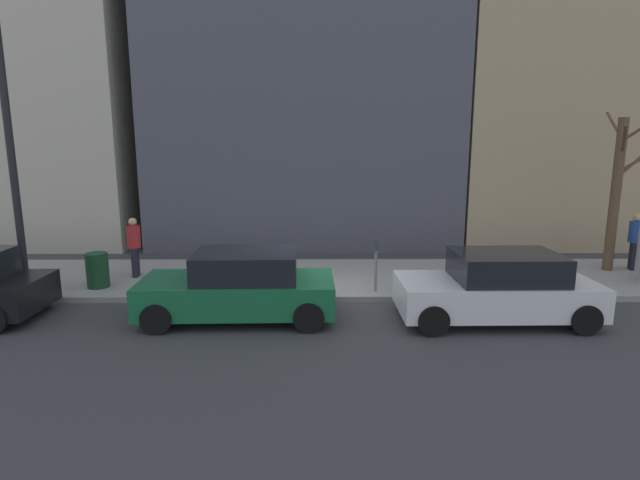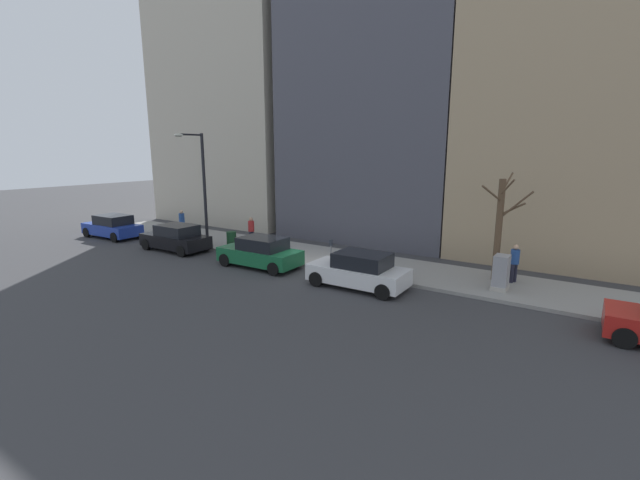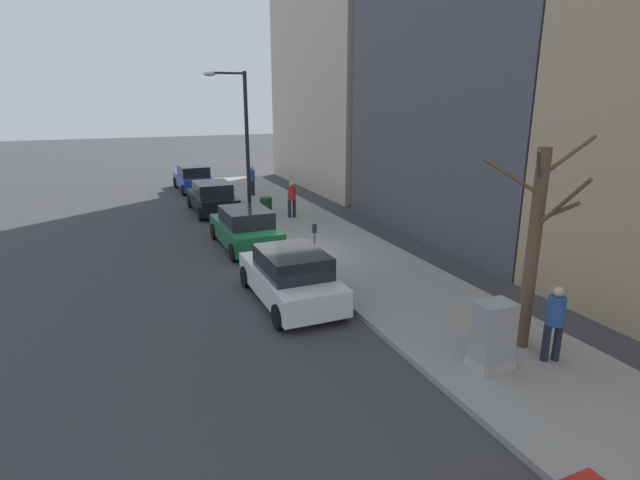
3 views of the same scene
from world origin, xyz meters
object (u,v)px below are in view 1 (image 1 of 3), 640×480
(bare_tree, at_px, (617,190))
(parked_car_green, at_px, (240,287))
(parked_car_white, at_px, (498,288))
(streetlamp, at_px, (2,135))
(pedestrian_near_meter, at_px, (635,238))
(trash_bin, at_px, (97,270))
(parking_meter, at_px, (376,260))
(pedestrian_midblock, at_px, (134,244))

(bare_tree, bearing_deg, parked_car_green, 109.67)
(parked_car_white, bearing_deg, streetlamp, 81.66)
(parked_car_white, distance_m, parked_car_green, 5.63)
(parked_car_white, distance_m, pedestrian_near_meter, 6.66)
(parked_car_white, bearing_deg, trash_bin, 76.80)
(parking_meter, xyz_separation_m, pedestrian_near_meter, (2.20, -7.86, 0.11))
(parked_car_white, distance_m, pedestrian_midblock, 9.58)
(parked_car_green, xyz_separation_m, trash_bin, (1.99, 4.00, -0.14))
(streetlamp, bearing_deg, trash_bin, -69.68)
(parking_meter, distance_m, bare_tree, 7.61)
(parked_car_green, distance_m, bare_tree, 11.09)
(parked_car_green, height_order, bare_tree, bare_tree)
(parking_meter, bearing_deg, bare_tree, -73.30)
(parked_car_white, bearing_deg, bare_tree, -51.27)
(parked_car_green, bearing_deg, parking_meter, -65.34)
(parked_car_white, distance_m, streetlamp, 11.86)
(parking_meter, distance_m, pedestrian_near_meter, 8.16)
(pedestrian_near_meter, bearing_deg, streetlamp, -61.49)
(bare_tree, xyz_separation_m, trash_bin, (-1.69, 14.31, -1.91))
(bare_tree, xyz_separation_m, pedestrian_midblock, (-0.64, 13.70, -1.43))
(parked_car_green, height_order, streetlamp, streetlamp)
(trash_bin, height_order, pedestrian_near_meter, pedestrian_near_meter)
(parked_car_green, xyz_separation_m, streetlamp, (1.37, 5.67, 3.28))
(parking_meter, bearing_deg, trash_bin, 86.41)
(pedestrian_near_meter, bearing_deg, parked_car_white, -33.75)
(parked_car_green, distance_m, streetlamp, 6.69)
(parking_meter, bearing_deg, parked_car_green, 115.96)
(parked_car_green, distance_m, parking_meter, 3.53)
(parking_meter, bearing_deg, streetlamp, 91.09)
(parked_car_white, bearing_deg, parking_meter, 54.88)
(trash_bin, distance_m, pedestrian_midblock, 1.31)
(parked_car_green, height_order, parking_meter, parked_car_green)
(bare_tree, height_order, trash_bin, bare_tree)
(streetlamp, distance_m, bare_tree, 16.21)
(parking_meter, height_order, streetlamp, streetlamp)
(pedestrian_near_meter, xyz_separation_m, pedestrian_midblock, (-0.69, 14.42, 0.00))
(trash_bin, relative_size, pedestrian_near_meter, 0.54)
(parked_car_white, bearing_deg, pedestrian_near_meter, -54.83)
(parked_car_white, distance_m, bare_tree, 6.30)
(pedestrian_midblock, bearing_deg, pedestrian_near_meter, 87.59)
(trash_bin, bearing_deg, streetlamp, 110.32)
(parking_meter, relative_size, pedestrian_midblock, 0.81)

